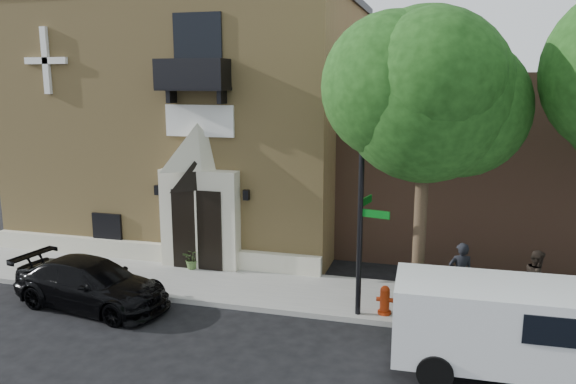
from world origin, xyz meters
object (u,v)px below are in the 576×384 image
cargo_van (523,327)px  pedestrian_near (460,275)px  black_sedan (91,284)px  fire_hydrant (385,300)px  street_sign (361,215)px  pedestrian_far (536,280)px  dumpster (480,301)px

cargo_van → pedestrian_near: cargo_van is taller
black_sedan → fire_hydrant: size_ratio=5.91×
cargo_van → street_sign: size_ratio=0.94×
cargo_van → fire_hydrant: 3.79m
street_sign → pedestrian_near: (2.54, 1.24, -1.78)m
cargo_van → black_sedan: bearing=173.9°
pedestrian_near → pedestrian_far: bearing=176.7°
cargo_van → pedestrian_near: size_ratio=2.81×
black_sedan → street_sign: bearing=-72.6°
street_sign → pedestrian_near: size_ratio=2.98×
fire_hydrant → dumpster: 2.35m
pedestrian_near → pedestrian_far: (1.95, 0.34, -0.08)m
pedestrian_near → fire_hydrant: bearing=16.5°
dumpster → black_sedan: bearing=-174.6°
street_sign → pedestrian_near: street_sign is taller
cargo_van → dumpster: cargo_van is taller
dumpster → pedestrian_far: 2.16m
dumpster → pedestrian_far: pedestrian_far is taller
dumpster → pedestrian_near: bearing=109.2°
street_sign → dumpster: (2.98, 0.05, -2.02)m
fire_hydrant → dumpster: (2.33, -0.12, 0.27)m
dumpster → cargo_van: bearing=-71.8°
pedestrian_far → black_sedan: bearing=105.2°
pedestrian_near → pedestrian_far: size_ratio=1.10×
black_sedan → fire_hydrant: black_sedan is taller
fire_hydrant → pedestrian_near: 2.23m
street_sign → dumpster: 3.60m
street_sign → pedestrian_far: 5.11m
fire_hydrant → pedestrian_far: 4.12m
cargo_van → pedestrian_near: (-1.16, 3.24, -0.08)m
cargo_van → street_sign: bearing=150.0°
pedestrian_near → cargo_van: bearing=96.7°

